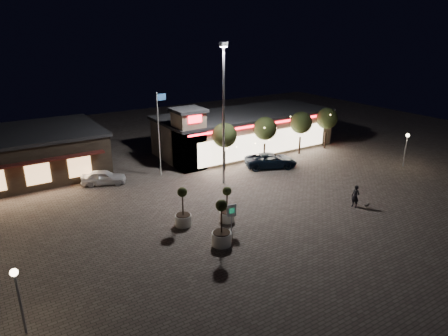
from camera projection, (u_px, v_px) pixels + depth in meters
ground at (259, 223)px, 29.22m from camera, size 90.00×90.00×0.00m
retail_building at (242, 131)px, 45.86m from camera, size 20.40×8.40×6.10m
restaurant_building at (11, 156)px, 37.29m from camera, size 16.40×11.00×4.30m
floodlight_pole at (224, 107)px, 34.24m from camera, size 0.60×0.40×12.38m
flagpole at (159, 127)px, 37.00m from camera, size 0.95×0.10×8.00m
lamp_post_east at (406, 143)px, 40.11m from camera, size 0.36×0.36×3.48m
lamp_post_south at (17, 289)px, 17.92m from camera, size 0.36×0.36×3.48m
string_tree_a at (224, 135)px, 38.79m from camera, size 2.42×2.42×4.79m
string_tree_b at (265, 129)px, 41.32m from camera, size 2.42×2.42×4.79m
string_tree_c at (301, 123)px, 43.85m from camera, size 2.42×2.42×4.79m
string_tree_d at (327, 118)px, 45.88m from camera, size 2.42×2.42×4.79m
pickup_truck at (271, 160)px, 40.46m from camera, size 5.79×4.30×1.46m
white_sedan at (104, 177)px, 36.13m from camera, size 4.23×2.97×1.34m
pedestrian at (355, 196)px, 31.47m from camera, size 0.50×0.70×1.80m
dog at (367, 205)px, 31.58m from camera, size 0.46×0.17×0.25m
planter_left at (183, 214)px, 28.54m from camera, size 1.20×1.20×2.95m
planter_mid at (222, 231)px, 25.96m from camera, size 1.31×1.31×3.21m
planter_right at (227, 211)px, 29.19m from camera, size 1.10×1.10×2.71m
valet_sign at (232, 213)px, 27.39m from camera, size 0.69×0.19×2.11m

